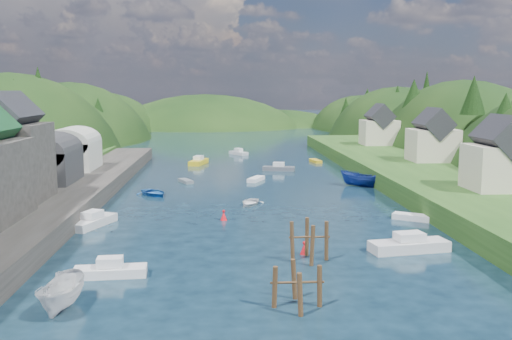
{
  "coord_description": "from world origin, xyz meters",
  "views": [
    {
      "loc": [
        -4.05,
        -39.22,
        13.46
      ],
      "look_at": [
        0.0,
        28.0,
        4.0
      ],
      "focal_mm": 40.0,
      "sensor_mm": 36.0,
      "label": 1
    }
  ],
  "objects": [
    {
      "name": "terrace_right",
      "position": [
        25.0,
        40.0,
        1.2
      ],
      "size": [
        16.0,
        120.0,
        2.4
      ],
      "primitive_type": "cube",
      "color": "#234719",
      "rests_on": "ground"
    },
    {
      "name": "hill_trees",
      "position": [
        -0.24,
        65.06,
        11.1
      ],
      "size": [
        90.62,
        146.97,
        12.73
      ],
      "color": "black",
      "rests_on": "ground"
    },
    {
      "name": "quay_left",
      "position": [
        -24.0,
        20.0,
        1.0
      ],
      "size": [
        12.0,
        110.0,
        2.0
      ],
      "primitive_type": "cube",
      "color": "#2D2B28",
      "rests_on": "ground"
    },
    {
      "name": "piling_cluster_far",
      "position": [
        2.82,
        4.38,
        1.33
      ],
      "size": [
        3.27,
        3.05,
        3.8
      ],
      "color": "#382314",
      "rests_on": "ground"
    },
    {
      "name": "hillside_left",
      "position": [
        -45.0,
        75.0,
        -8.03
      ],
      "size": [
        44.0,
        245.56,
        52.0
      ],
      "color": "black",
      "rests_on": "ground"
    },
    {
      "name": "hillside_right",
      "position": [
        45.0,
        75.0,
        -7.41
      ],
      "size": [
        36.0,
        245.56,
        48.0
      ],
      "color": "black",
      "rests_on": "ground"
    },
    {
      "name": "ground",
      "position": [
        0.0,
        50.0,
        0.0
      ],
      "size": [
        600.0,
        600.0,
        0.0
      ],
      "primitive_type": "plane",
      "color": "black",
      "rests_on": "ground"
    },
    {
      "name": "piling_cluster_near",
      "position": [
        0.56,
        -5.35,
        1.08
      ],
      "size": [
        3.38,
        3.14,
        3.29
      ],
      "color": "#382314",
      "rests_on": "ground"
    },
    {
      "name": "boat_sheds",
      "position": [
        -26.0,
        39.0,
        5.27
      ],
      "size": [
        7.0,
        21.0,
        7.5
      ],
      "color": "#2D2D30",
      "rests_on": "quay_left"
    },
    {
      "name": "channel_buoy_far",
      "position": [
        -3.92,
        19.03,
        0.48
      ],
      "size": [
        0.7,
        0.7,
        1.1
      ],
      "color": "red",
      "rests_on": "ground"
    },
    {
      "name": "right_bank_cottages",
      "position": [
        28.0,
        48.33,
        5.84
      ],
      "size": [
        9.0,
        59.24,
        8.41
      ],
      "color": "beige",
      "rests_on": "terrace_right"
    },
    {
      "name": "moored_boats",
      "position": [
        -0.98,
        25.41,
        0.62
      ],
      "size": [
        37.45,
        98.35,
        2.3
      ],
      "color": "white",
      "rests_on": "ground"
    },
    {
      "name": "channel_buoy_near",
      "position": [
        2.69,
        6.2,
        0.48
      ],
      "size": [
        0.7,
        0.7,
        1.1
      ],
      "color": "red",
      "rests_on": "ground"
    },
    {
      "name": "far_hills",
      "position": [
        1.22,
        174.01,
        -10.8
      ],
      "size": [
        103.0,
        68.0,
        44.0
      ],
      "color": "black",
      "rests_on": "ground"
    }
  ]
}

